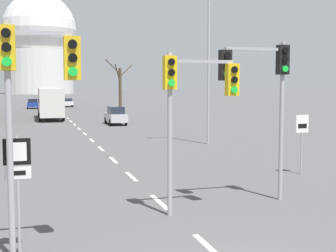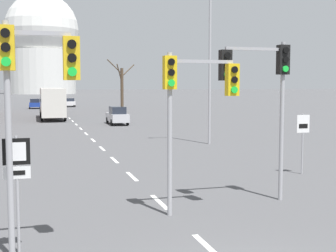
{
  "view_description": "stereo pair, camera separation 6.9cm",
  "coord_description": "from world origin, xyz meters",
  "px_view_note": "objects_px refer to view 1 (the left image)",
  "views": [
    {
      "loc": [
        -3.95,
        -7.38,
        3.84
      ],
      "look_at": [
        -0.03,
        6.07,
        2.61
      ],
      "focal_mm": 50.0,
      "sensor_mm": 36.0,
      "label": 1
    },
    {
      "loc": [
        -3.88,
        -7.39,
        3.84
      ],
      "look_at": [
        -0.03,
        6.07,
        2.61
      ],
      "focal_mm": 50.0,
      "sensor_mm": 36.0,
      "label": 2
    }
  ],
  "objects_px": {
    "traffic_signal_near_right": "(263,80)",
    "route_sign_post": "(17,174)",
    "traffic_signal_centre_tall": "(192,92)",
    "city_bus": "(50,101)",
    "sedan_mid_centre": "(33,104)",
    "sedan_near_right": "(68,102)",
    "traffic_signal_near_left": "(30,80)",
    "sedan_near_left": "(116,116)",
    "street_lamp_right": "(205,55)",
    "speed_limit_sign": "(302,133)"
  },
  "relations": [
    {
      "from": "traffic_signal_centre_tall",
      "to": "city_bus",
      "type": "bearing_deg",
      "value": 93.51
    },
    {
      "from": "sedan_mid_centre",
      "to": "sedan_near_right",
      "type": "bearing_deg",
      "value": 40.04
    },
    {
      "from": "city_bus",
      "to": "traffic_signal_near_right",
      "type": "bearing_deg",
      "value": -82.65
    },
    {
      "from": "traffic_signal_near_right",
      "to": "traffic_signal_centre_tall",
      "type": "relative_size",
      "value": 1.1
    },
    {
      "from": "route_sign_post",
      "to": "street_lamp_right",
      "type": "height_order",
      "value": "street_lamp_right"
    },
    {
      "from": "street_lamp_right",
      "to": "city_bus",
      "type": "distance_m",
      "value": 27.57
    },
    {
      "from": "route_sign_post",
      "to": "traffic_signal_near_right",
      "type": "bearing_deg",
      "value": 20.53
    },
    {
      "from": "city_bus",
      "to": "street_lamp_right",
      "type": "bearing_deg",
      "value": -71.32
    },
    {
      "from": "speed_limit_sign",
      "to": "traffic_signal_near_right",
      "type": "bearing_deg",
      "value": -135.65
    },
    {
      "from": "route_sign_post",
      "to": "city_bus",
      "type": "xyz_separation_m",
      "value": [
        2.34,
        43.35,
        0.2
      ]
    },
    {
      "from": "traffic_signal_near_right",
      "to": "sedan_near_left",
      "type": "distance_m",
      "value": 31.54
    },
    {
      "from": "sedan_near_left",
      "to": "traffic_signal_near_left",
      "type": "bearing_deg",
      "value": -102.81
    },
    {
      "from": "sedan_mid_centre",
      "to": "traffic_signal_near_right",
      "type": "bearing_deg",
      "value": -83.85
    },
    {
      "from": "route_sign_post",
      "to": "sedan_near_left",
      "type": "bearing_deg",
      "value": 76.56
    },
    {
      "from": "sedan_near_left",
      "to": "sedan_near_right",
      "type": "bearing_deg",
      "value": 92.47
    },
    {
      "from": "speed_limit_sign",
      "to": "sedan_near_right",
      "type": "bearing_deg",
      "value": 94.26
    },
    {
      "from": "traffic_signal_centre_tall",
      "to": "city_bus",
      "type": "relative_size",
      "value": 0.44
    },
    {
      "from": "route_sign_post",
      "to": "sedan_near_right",
      "type": "relative_size",
      "value": 0.64
    },
    {
      "from": "traffic_signal_centre_tall",
      "to": "street_lamp_right",
      "type": "bearing_deg",
      "value": 68.03
    },
    {
      "from": "traffic_signal_near_right",
      "to": "route_sign_post",
      "type": "xyz_separation_m",
      "value": [
        -7.57,
        -2.84,
        -2.14
      ]
    },
    {
      "from": "sedan_near_left",
      "to": "sedan_near_right",
      "type": "relative_size",
      "value": 1.08
    },
    {
      "from": "route_sign_post",
      "to": "sedan_near_left",
      "type": "distance_m",
      "value": 35.19
    },
    {
      "from": "traffic_signal_centre_tall",
      "to": "street_lamp_right",
      "type": "relative_size",
      "value": 0.49
    },
    {
      "from": "speed_limit_sign",
      "to": "sedan_mid_centre",
      "type": "height_order",
      "value": "speed_limit_sign"
    },
    {
      "from": "speed_limit_sign",
      "to": "city_bus",
      "type": "xyz_separation_m",
      "value": [
        -9.12,
        36.71,
        0.28
      ]
    },
    {
      "from": "speed_limit_sign",
      "to": "sedan_near_right",
      "type": "xyz_separation_m",
      "value": [
        -4.99,
        66.95,
        -0.98
      ]
    },
    {
      "from": "traffic_signal_centre_tall",
      "to": "sedan_near_left",
      "type": "distance_m",
      "value": 32.44
    },
    {
      "from": "traffic_signal_centre_tall",
      "to": "route_sign_post",
      "type": "height_order",
      "value": "traffic_signal_centre_tall"
    },
    {
      "from": "traffic_signal_near_right",
      "to": "route_sign_post",
      "type": "relative_size",
      "value": 1.94
    },
    {
      "from": "traffic_signal_near_left",
      "to": "traffic_signal_near_right",
      "type": "distance_m",
      "value": 7.89
    },
    {
      "from": "sedan_near_left",
      "to": "sedan_mid_centre",
      "type": "relative_size",
      "value": 1.16
    },
    {
      "from": "traffic_signal_centre_tall",
      "to": "street_lamp_right",
      "type": "height_order",
      "value": "street_lamp_right"
    },
    {
      "from": "traffic_signal_near_right",
      "to": "traffic_signal_centre_tall",
      "type": "xyz_separation_m",
      "value": [
        -2.7,
        -0.78,
        -0.36
      ]
    },
    {
      "from": "traffic_signal_centre_tall",
      "to": "city_bus",
      "type": "xyz_separation_m",
      "value": [
        -2.53,
        41.29,
        -1.57
      ]
    },
    {
      "from": "speed_limit_sign",
      "to": "city_bus",
      "type": "bearing_deg",
      "value": 103.95
    },
    {
      "from": "traffic_signal_near_left",
      "to": "traffic_signal_near_right",
      "type": "relative_size",
      "value": 0.99
    },
    {
      "from": "traffic_signal_near_left",
      "to": "sedan_near_left",
      "type": "distance_m",
      "value": 35.52
    },
    {
      "from": "traffic_signal_near_left",
      "to": "speed_limit_sign",
      "type": "relative_size",
      "value": 1.99
    },
    {
      "from": "sedan_mid_centre",
      "to": "city_bus",
      "type": "height_order",
      "value": "city_bus"
    },
    {
      "from": "traffic_signal_centre_tall",
      "to": "route_sign_post",
      "type": "bearing_deg",
      "value": -157.13
    },
    {
      "from": "traffic_signal_centre_tall",
      "to": "route_sign_post",
      "type": "relative_size",
      "value": 1.77
    },
    {
      "from": "traffic_signal_near_left",
      "to": "traffic_signal_centre_tall",
      "type": "height_order",
      "value": "traffic_signal_near_left"
    },
    {
      "from": "traffic_signal_centre_tall",
      "to": "sedan_mid_centre",
      "type": "xyz_separation_m",
      "value": [
        -4.38,
        66.5,
        -2.81
      ]
    },
    {
      "from": "traffic_signal_near_left",
      "to": "traffic_signal_near_right",
      "type": "xyz_separation_m",
      "value": [
        7.24,
        3.14,
        0.05
      ]
    },
    {
      "from": "sedan_near_right",
      "to": "sedan_mid_centre",
      "type": "xyz_separation_m",
      "value": [
        -5.98,
        -5.03,
        0.02
      ]
    },
    {
      "from": "sedan_near_left",
      "to": "speed_limit_sign",
      "type": "bearing_deg",
      "value": -83.2
    },
    {
      "from": "traffic_signal_near_right",
      "to": "city_bus",
      "type": "bearing_deg",
      "value": 97.35
    },
    {
      "from": "traffic_signal_near_right",
      "to": "street_lamp_right",
      "type": "height_order",
      "value": "street_lamp_right"
    },
    {
      "from": "sedan_near_left",
      "to": "city_bus",
      "type": "distance_m",
      "value": 10.91
    },
    {
      "from": "traffic_signal_near_left",
      "to": "speed_limit_sign",
      "type": "bearing_deg",
      "value": 31.94
    }
  ]
}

